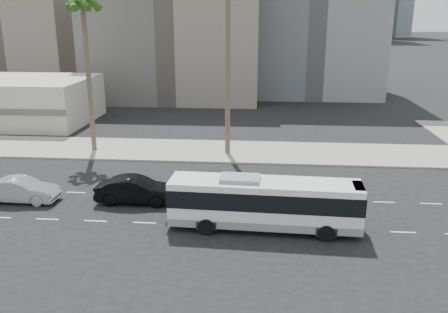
# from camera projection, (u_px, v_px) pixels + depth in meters

# --- Properties ---
(ground) EXTENTS (700.00, 700.00, 0.00)m
(ground) POSITION_uv_depth(u_px,v_px,m) (245.00, 227.00, 27.40)
(ground) COLOR black
(ground) RESTS_ON ground
(sidewalk_north) EXTENTS (120.00, 7.00, 0.15)m
(sidewalk_north) POSITION_uv_depth(u_px,v_px,m) (252.00, 152.00, 42.17)
(sidewalk_north) COLOR gray
(sidewalk_north) RESTS_ON ground
(midrise_beige_west) EXTENTS (24.00, 18.00, 18.00)m
(midrise_beige_west) POSITION_uv_depth(u_px,v_px,m) (177.00, 36.00, 68.71)
(midrise_beige_west) COLOR #605C59
(midrise_beige_west) RESTS_ON ground
(midrise_gray_center) EXTENTS (20.00, 20.00, 26.00)m
(midrise_gray_center) POSITION_uv_depth(u_px,v_px,m) (312.00, 8.00, 72.61)
(midrise_gray_center) COLOR slate
(midrise_gray_center) RESTS_ON ground
(midrise_beige_far) EXTENTS (18.00, 16.00, 15.00)m
(midrise_beige_far) POSITION_uv_depth(u_px,v_px,m) (25.00, 43.00, 76.03)
(midrise_beige_far) COLOR #605C59
(midrise_beige_far) RESTS_ON ground
(city_bus) EXTENTS (10.98, 2.90, 3.13)m
(city_bus) POSITION_uv_depth(u_px,v_px,m) (264.00, 202.00, 26.70)
(city_bus) COLOR silver
(city_bus) RESTS_ON ground
(car_a) EXTENTS (1.86, 5.25, 1.72)m
(car_a) POSITION_uv_depth(u_px,v_px,m) (136.00, 190.00, 30.71)
(car_a) COLOR black
(car_a) RESTS_ON ground
(car_b) EXTENTS (1.76, 4.89, 1.60)m
(car_b) POSITION_uv_depth(u_px,v_px,m) (21.00, 190.00, 30.90)
(car_b) COLOR #959799
(car_b) RESTS_ON ground
(palm_mid) EXTENTS (4.55, 4.55, 14.08)m
(palm_mid) POSITION_uv_depth(u_px,v_px,m) (83.00, 5.00, 39.08)
(palm_mid) COLOR brown
(palm_mid) RESTS_ON ground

